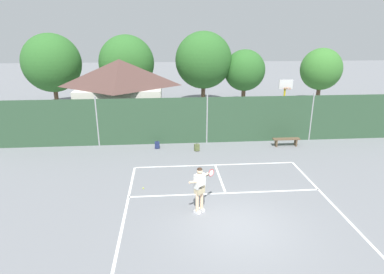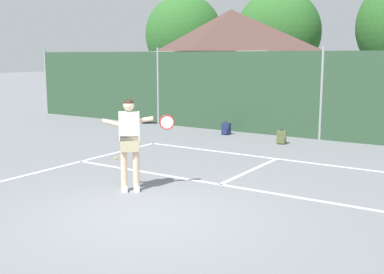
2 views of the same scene
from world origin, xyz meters
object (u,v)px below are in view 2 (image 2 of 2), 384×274
tennis_player (130,136)px  backpack_navy (226,129)px  tennis_ball (116,158)px  backpack_olive (281,138)px

tennis_player → backpack_navy: 7.39m
tennis_ball → backpack_olive: (2.78, 4.45, 0.16)m
tennis_ball → tennis_player: bearing=-42.4°
tennis_ball → backpack_navy: bearing=84.3°
tennis_ball → backpack_olive: backpack_olive is taller
tennis_player → backpack_olive: (0.52, 6.52, -0.92)m
backpack_olive → tennis_player: bearing=-94.6°
backpack_navy → backpack_olive: size_ratio=1.00×
tennis_player → backpack_navy: tennis_player is taller
backpack_olive → tennis_ball: bearing=-122.0°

